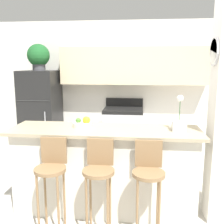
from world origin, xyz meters
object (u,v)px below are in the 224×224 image
object	(u,v)px
bar_stool_left	(51,172)
potted_plant_on_fridge	(38,56)
orchid_vase	(179,122)
refrigerator	(41,113)
bar_stool_right	(148,176)
stove_range	(123,132)
trash_bin	(66,149)
bar_stool_mid	(99,174)
fruit_bowl	(83,123)

from	to	relation	value
bar_stool_left	potted_plant_on_fridge	xyz separation A→B (m)	(-0.99, 2.31, 1.22)
potted_plant_on_fridge	orchid_vase	bearing A→B (deg)	-38.76
refrigerator	potted_plant_on_fridge	xyz separation A→B (m)	(-0.00, 0.00, 1.07)
refrigerator	bar_stool_left	bearing A→B (deg)	-66.92
refrigerator	bar_stool_right	xyz separation A→B (m)	(1.97, -2.31, -0.15)
stove_range	refrigerator	bearing A→B (deg)	-177.68
potted_plant_on_fridge	orchid_vase	world-z (taller)	potted_plant_on_fridge
stove_range	trash_bin	size ratio (longest dim) A/B	2.82
stove_range	bar_stool_right	distance (m)	2.42
bar_stool_mid	orchid_vase	size ratio (longest dim) A/B	2.48
stove_range	fruit_bowl	bearing A→B (deg)	-101.16
refrigerator	trash_bin	world-z (taller)	refrigerator
bar_stool_mid	orchid_vase	distance (m)	1.05
bar_stool_left	fruit_bowl	world-z (taller)	fruit_bowl
stove_range	fruit_bowl	xyz separation A→B (m)	(-0.37, -1.85, 0.58)
refrigerator	orchid_vase	xyz separation A→B (m)	(2.31, -1.86, 0.29)
bar_stool_left	bar_stool_right	world-z (taller)	same
bar_stool_mid	trash_bin	distance (m)	2.30
potted_plant_on_fridge	fruit_bowl	bearing A→B (deg)	-56.02
bar_stool_left	bar_stool_mid	distance (m)	0.49
bar_stool_left	stove_range	bearing A→B (deg)	76.15
bar_stool_right	potted_plant_on_fridge	size ratio (longest dim) A/B	2.04
orchid_vase	fruit_bowl	xyz separation A→B (m)	(-1.11, 0.07, -0.05)
bar_stool_mid	orchid_vase	xyz separation A→B (m)	(0.83, 0.46, 0.45)
bar_stool_left	trash_bin	world-z (taller)	bar_stool_left
refrigerator	bar_stool_mid	xyz separation A→B (m)	(1.48, -2.31, -0.15)
stove_range	orchid_vase	distance (m)	2.15
refrigerator	trash_bin	bearing A→B (deg)	-25.43
stove_range	trash_bin	world-z (taller)	stove_range
bar_stool_left	fruit_bowl	size ratio (longest dim) A/B	4.41
trash_bin	stove_range	bearing A→B (deg)	17.43
stove_range	fruit_bowl	world-z (taller)	fruit_bowl
potted_plant_on_fridge	orchid_vase	distance (m)	3.07
bar_stool_mid	stove_range	bearing A→B (deg)	87.75
bar_stool_left	bar_stool_mid	xyz separation A→B (m)	(0.49, 0.00, 0.00)
stove_range	potted_plant_on_fridge	distance (m)	2.11
refrigerator	potted_plant_on_fridge	bearing A→B (deg)	114.31
stove_range	orchid_vase	bearing A→B (deg)	-68.91
bar_stool_left	orchid_vase	distance (m)	1.47
bar_stool_right	fruit_bowl	bearing A→B (deg)	145.60
bar_stool_mid	orchid_vase	world-z (taller)	orchid_vase
bar_stool_right	orchid_vase	world-z (taller)	orchid_vase
stove_range	potted_plant_on_fridge	size ratio (longest dim) A/B	2.21
bar_stool_right	potted_plant_on_fridge	xyz separation A→B (m)	(-1.97, 2.31, 1.22)
refrigerator	orchid_vase	size ratio (longest dim) A/B	4.05
fruit_bowl	trash_bin	distance (m)	1.87
bar_stool_left	bar_stool_mid	size ratio (longest dim) A/B	1.00
potted_plant_on_fridge	trash_bin	size ratio (longest dim) A/B	1.27
refrigerator	stove_range	distance (m)	1.61
potted_plant_on_fridge	fruit_bowl	world-z (taller)	potted_plant_on_fridge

